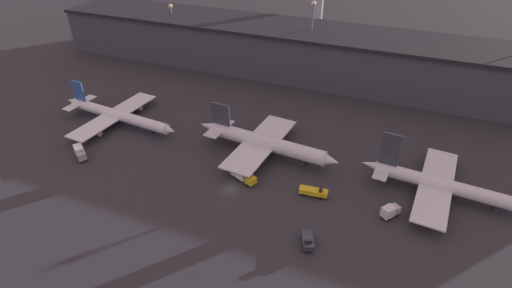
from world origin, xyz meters
TOP-DOWN VIEW (x-y plane):
  - ground at (0.00, 0.00)m, footprint 600.00×600.00m
  - terminal_building at (0.00, 76.44)m, footprint 218.39×28.32m
  - airplane_0 at (-47.47, 16.15)m, footprint 44.83×33.34m
  - airplane_1 at (2.24, 17.67)m, footprint 43.20×31.48m
  - airplane_2 at (48.38, 17.46)m, footprint 39.86×32.62m
  - service_vehicle_0 at (38.12, 4.80)m, footprint 4.42×4.93m
  - service_vehicle_1 at (-44.78, -3.52)m, footprint 5.89×4.98m
  - service_vehicle_2 at (23.05, -10.56)m, footprint 4.08×5.85m
  - service_vehicle_3 at (19.98, 5.43)m, footprint 7.14×2.89m
  - service_vehicle_4 at (1.35, 4.47)m, footprint 7.76×4.95m
  - lamp_post_0 at (-62.93, 75.38)m, footprint 1.80×1.80m
  - lamp_post_1 at (-1.53, 75.38)m, footprint 1.80×1.80m

SIDE VIEW (x-z plane):
  - ground at x=0.00m, z-range 0.00..0.00m
  - service_vehicle_3 at x=19.98m, z-range -0.07..2.68m
  - service_vehicle_2 at x=23.05m, z-range -0.08..2.76m
  - service_vehicle_4 at x=1.35m, z-range 0.21..3.25m
  - service_vehicle_0 at x=38.12m, z-range 0.17..3.33m
  - service_vehicle_1 at x=-44.78m, z-range 0.18..3.58m
  - airplane_0 at x=-47.47m, z-range -2.81..8.70m
  - airplane_2 at x=48.38m, z-range -3.85..10.10m
  - airplane_1 at x=2.24m, z-range -2.62..10.06m
  - terminal_building at x=0.00m, z-range 0.04..18.74m
  - lamp_post_0 at x=-62.93m, z-range 3.27..25.80m
  - lamp_post_1 at x=-1.53m, z-range 3.60..32.87m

